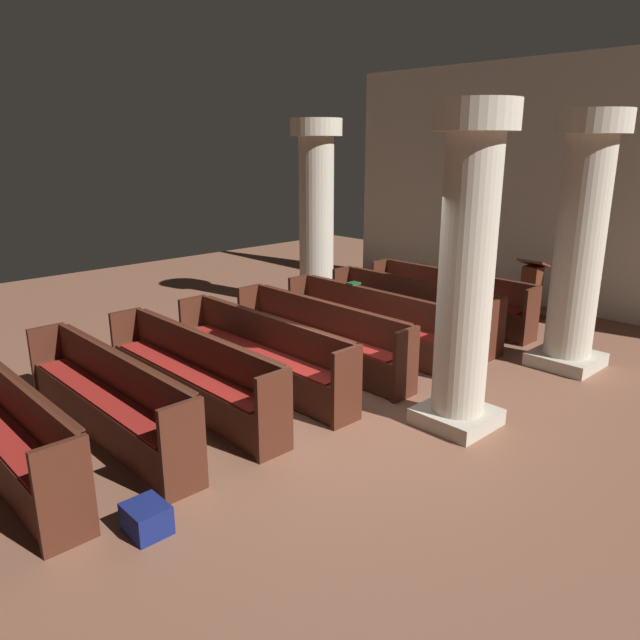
{
  "coord_description": "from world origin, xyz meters",
  "views": [
    {
      "loc": [
        4.81,
        -4.76,
        3.02
      ],
      "look_at": [
        -0.77,
        0.53,
        0.75
      ],
      "focal_mm": 33.82,
      "sensor_mm": 36.0,
      "label": 1
    }
  ],
  "objects_px": {
    "kneeler_box_navy": "(147,519)",
    "pew_row_0": "(448,296)",
    "pew_row_6": "(107,395)",
    "lectern": "(531,294)",
    "pew_row_1": "(411,307)",
    "pillar_aisle_side": "(580,239)",
    "pew_row_5": "(191,370)",
    "pew_row_7": "(2,425)",
    "pew_row_4": "(261,350)",
    "pillar_far_side": "(316,213)",
    "pew_row_3": "(319,333)",
    "pew_row_2": "(369,319)",
    "hymn_book": "(353,283)",
    "pillar_aisle_rear": "(467,267)"
  },
  "relations": [
    {
      "from": "pew_row_3",
      "to": "pillar_aisle_rear",
      "type": "bearing_deg",
      "value": -3.48
    },
    {
      "from": "pew_row_5",
      "to": "pew_row_1",
      "type": "bearing_deg",
      "value": 90.0
    },
    {
      "from": "pew_row_5",
      "to": "hymn_book",
      "type": "relative_size",
      "value": 16.5
    },
    {
      "from": "pew_row_0",
      "to": "pillar_far_side",
      "type": "height_order",
      "value": "pillar_far_side"
    },
    {
      "from": "hymn_book",
      "to": "pew_row_4",
      "type": "bearing_deg",
      "value": -77.31
    },
    {
      "from": "pew_row_2",
      "to": "pew_row_4",
      "type": "distance_m",
      "value": 2.05
    },
    {
      "from": "pew_row_3",
      "to": "pew_row_6",
      "type": "distance_m",
      "value": 3.07
    },
    {
      "from": "pillar_far_side",
      "to": "hymn_book",
      "type": "bearing_deg",
      "value": -26.83
    },
    {
      "from": "pew_row_6",
      "to": "lectern",
      "type": "bearing_deg",
      "value": 83.36
    },
    {
      "from": "pew_row_6",
      "to": "pillar_aisle_side",
      "type": "distance_m",
      "value": 6.23
    },
    {
      "from": "pew_row_1",
      "to": "pillar_aisle_side",
      "type": "bearing_deg",
      "value": 11.48
    },
    {
      "from": "pew_row_1",
      "to": "pew_row_5",
      "type": "xyz_separation_m",
      "value": [
        0.0,
        -4.1,
        0.0
      ]
    },
    {
      "from": "kneeler_box_navy",
      "to": "pew_row_0",
      "type": "bearing_deg",
      "value": 104.96
    },
    {
      "from": "pew_row_4",
      "to": "pillar_far_side",
      "type": "bearing_deg",
      "value": 126.36
    },
    {
      "from": "pew_row_1",
      "to": "pew_row_7",
      "type": "xyz_separation_m",
      "value": [
        0.0,
        -6.15,
        0.0
      ]
    },
    {
      "from": "pew_row_1",
      "to": "pillar_aisle_side",
      "type": "relative_size",
      "value": 0.92
    },
    {
      "from": "pew_row_6",
      "to": "pew_row_7",
      "type": "bearing_deg",
      "value": -90.0
    },
    {
      "from": "pew_row_5",
      "to": "pew_row_7",
      "type": "height_order",
      "value": "same"
    },
    {
      "from": "pew_row_3",
      "to": "pew_row_6",
      "type": "relative_size",
      "value": 1.0
    },
    {
      "from": "pew_row_7",
      "to": "kneeler_box_navy",
      "type": "distance_m",
      "value": 1.89
    },
    {
      "from": "pillar_aisle_rear",
      "to": "pew_row_3",
      "type": "bearing_deg",
      "value": 176.52
    },
    {
      "from": "pew_row_0",
      "to": "lectern",
      "type": "bearing_deg",
      "value": 55.48
    },
    {
      "from": "pew_row_2",
      "to": "pillar_aisle_rear",
      "type": "distance_m",
      "value": 2.95
    },
    {
      "from": "pew_row_5",
      "to": "hymn_book",
      "type": "distance_m",
      "value": 3.33
    },
    {
      "from": "pew_row_2",
      "to": "pew_row_6",
      "type": "distance_m",
      "value": 4.1
    },
    {
      "from": "pew_row_1",
      "to": "hymn_book",
      "type": "height_order",
      "value": "hymn_book"
    },
    {
      "from": "pew_row_5",
      "to": "pew_row_7",
      "type": "bearing_deg",
      "value": -90.0
    },
    {
      "from": "pew_row_3",
      "to": "pew_row_0",
      "type": "bearing_deg",
      "value": 90.0
    },
    {
      "from": "pew_row_6",
      "to": "pillar_far_side",
      "type": "xyz_separation_m",
      "value": [
        -2.33,
        5.21,
        1.31
      ]
    },
    {
      "from": "pew_row_0",
      "to": "pew_row_2",
      "type": "relative_size",
      "value": 1.0
    },
    {
      "from": "pew_row_2",
      "to": "pew_row_3",
      "type": "relative_size",
      "value": 1.0
    },
    {
      "from": "hymn_book",
      "to": "pillar_aisle_rear",
      "type": "bearing_deg",
      "value": -25.27
    },
    {
      "from": "pew_row_0",
      "to": "pew_row_3",
      "type": "relative_size",
      "value": 1.0
    },
    {
      "from": "pew_row_1",
      "to": "pew_row_4",
      "type": "distance_m",
      "value": 3.07
    },
    {
      "from": "pew_row_5",
      "to": "pew_row_2",
      "type": "bearing_deg",
      "value": 90.0
    },
    {
      "from": "pew_row_2",
      "to": "kneeler_box_navy",
      "type": "xyz_separation_m",
      "value": [
        1.78,
        -4.62,
        -0.36
      ]
    },
    {
      "from": "pew_row_6",
      "to": "pew_row_7",
      "type": "distance_m",
      "value": 1.02
    },
    {
      "from": "pew_row_0",
      "to": "pew_row_7",
      "type": "height_order",
      "value": "same"
    },
    {
      "from": "pew_row_5",
      "to": "pillar_far_side",
      "type": "height_order",
      "value": "pillar_far_side"
    },
    {
      "from": "pew_row_1",
      "to": "pew_row_5",
      "type": "bearing_deg",
      "value": -90.0
    },
    {
      "from": "pew_row_1",
      "to": "pew_row_2",
      "type": "distance_m",
      "value": 1.02
    },
    {
      "from": "pew_row_6",
      "to": "pillar_aisle_side",
      "type": "relative_size",
      "value": 0.92
    },
    {
      "from": "pew_row_3",
      "to": "kneeler_box_navy",
      "type": "relative_size",
      "value": 8.92
    },
    {
      "from": "pew_row_5",
      "to": "pillar_aisle_side",
      "type": "bearing_deg",
      "value": 62.56
    },
    {
      "from": "pew_row_4",
      "to": "pillar_far_side",
      "type": "relative_size",
      "value": 0.92
    },
    {
      "from": "pillar_far_side",
      "to": "pew_row_3",
      "type": "bearing_deg",
      "value": -42.57
    },
    {
      "from": "pew_row_4",
      "to": "kneeler_box_navy",
      "type": "height_order",
      "value": "pew_row_4"
    },
    {
      "from": "pew_row_4",
      "to": "pew_row_0",
      "type": "bearing_deg",
      "value": 90.0
    },
    {
      "from": "pew_row_7",
      "to": "pew_row_1",
      "type": "bearing_deg",
      "value": 90.0
    },
    {
      "from": "pew_row_2",
      "to": "pew_row_6",
      "type": "relative_size",
      "value": 1.0
    }
  ]
}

